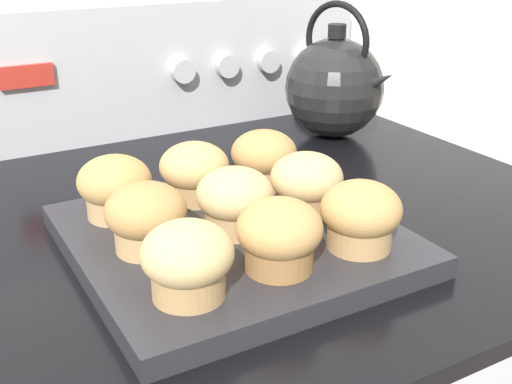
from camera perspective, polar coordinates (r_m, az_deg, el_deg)
The scene contains 12 objects.
control_panel at distance 1.01m, azimuth -10.29°, elevation 10.60°, with size 0.76×0.07×0.20m.
muffin_pan at distance 0.65m, azimuth -2.07°, elevation -4.22°, with size 0.31×0.31×0.02m.
muffin_r0_c0 at distance 0.52m, azimuth -6.10°, elevation -6.07°, with size 0.08×0.08×0.07m.
muffin_r0_c1 at distance 0.56m, azimuth 2.09°, elevation -3.85°, with size 0.08×0.08×0.07m.
muffin_r0_c2 at distance 0.61m, azimuth 9.29°, elevation -2.06°, with size 0.08×0.08×0.07m.
muffin_r1_c0 at distance 0.60m, azimuth -9.74°, elevation -2.21°, with size 0.08×0.08×0.07m.
muffin_r1_c1 at distance 0.63m, azimuth -1.89°, elevation -0.72°, with size 0.08×0.08×0.07m.
muffin_r1_c2 at distance 0.67m, azimuth 4.51°, elevation 0.77°, with size 0.08×0.08×0.07m.
muffin_r2_c0 at distance 0.68m, azimuth -12.44°, elevation 0.48°, with size 0.08×0.08×0.07m.
muffin_r2_c1 at distance 0.71m, azimuth -5.49°, elevation 1.82°, with size 0.08×0.08×0.07m.
muffin_r2_c2 at distance 0.75m, azimuth 0.71°, elevation 3.04°, with size 0.08×0.08×0.07m.
tea_kettle at distance 1.00m, azimuth 7.05°, elevation 9.33°, with size 0.15×0.18×0.20m.
Camera 1 is at (-0.33, -0.25, 1.20)m, focal length 45.00 mm.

